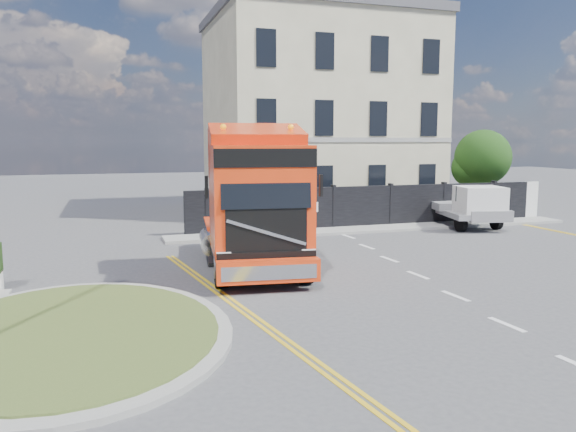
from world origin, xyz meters
name	(u,v)px	position (x,y,z in m)	size (l,w,h in m)	color
ground	(325,279)	(0.00, 0.00, 0.00)	(120.00, 120.00, 0.00)	#424244
traffic_island	(71,333)	(-7.00, -3.00, 0.08)	(6.80, 6.80, 0.17)	gray
hoarding_fence	(382,206)	(6.55, 9.00, 1.00)	(18.80, 0.25, 2.00)	black
georgian_building	(317,114)	(6.00, 16.50, 5.77)	(12.30, 10.30, 12.80)	beige
tree	(480,160)	(14.38, 12.10, 3.05)	(3.20, 3.20, 4.80)	#382619
pavement_far	(380,228)	(6.00, 8.10, 0.06)	(20.00, 1.60, 0.12)	gray
truck	(256,209)	(-1.72, 1.53, 2.03)	(3.74, 7.86, 4.53)	black
flatbed_pickup	(472,206)	(10.26, 7.05, 1.11)	(3.05, 5.30, 2.06)	slate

